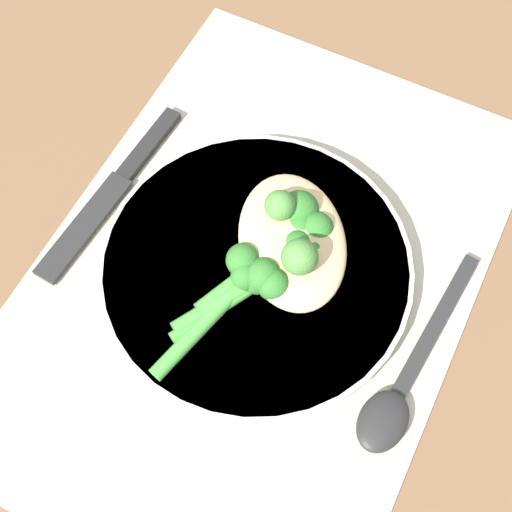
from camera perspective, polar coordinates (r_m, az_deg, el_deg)
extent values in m
plane|color=brown|center=(0.56, 0.00, -1.49)|extent=(3.00, 3.00, 0.00)
cube|color=#B2A893|center=(0.56, 0.00, -1.40)|extent=(0.47, 0.32, 0.00)
cylinder|color=silver|center=(0.55, 0.00, -1.01)|extent=(0.23, 0.23, 0.01)
cylinder|color=beige|center=(0.55, 0.00, -0.82)|extent=(0.24, 0.24, 0.01)
ellipsoid|color=tan|center=(0.54, 2.91, 1.25)|extent=(0.14, 0.13, 0.02)
sphere|color=#477F38|center=(0.52, 3.51, -0.07)|extent=(0.03, 0.03, 0.03)
sphere|color=#477F38|center=(0.54, 1.58, 4.22)|extent=(0.02, 0.02, 0.02)
cylinder|color=green|center=(0.54, -0.52, -1.05)|extent=(0.10, 0.05, 0.01)
sphere|color=#2D6B28|center=(0.55, 3.54, 2.36)|extent=(0.02, 0.02, 0.02)
sphere|color=#2D6B28|center=(0.55, 4.88, 2.19)|extent=(0.03, 0.03, 0.03)
sphere|color=#2D6B28|center=(0.55, 3.48, 3.70)|extent=(0.03, 0.03, 0.03)
cylinder|color=green|center=(0.53, -1.76, -2.52)|extent=(0.10, 0.07, 0.01)
sphere|color=#2D6B28|center=(0.54, 3.30, 0.82)|extent=(0.03, 0.03, 0.03)
sphere|color=#2D6B28|center=(0.54, 4.60, 0.35)|extent=(0.02, 0.02, 0.02)
cylinder|color=green|center=(0.53, -3.30, -4.41)|extent=(0.07, 0.04, 0.01)
sphere|color=#2D6B28|center=(0.53, 0.07, -2.04)|extent=(0.02, 0.02, 0.02)
sphere|color=#2D6B28|center=(0.52, 1.41, -2.28)|extent=(0.03, 0.03, 0.03)
cylinder|color=green|center=(0.52, -4.36, -5.61)|extent=(0.10, 0.04, 0.01)
sphere|color=#2D6B28|center=(0.53, -0.80, -1.64)|extent=(0.02, 0.02, 0.02)
sphere|color=#2D6B28|center=(0.53, 0.60, -1.58)|extent=(0.03, 0.03, 0.03)
sphere|color=#2D6B28|center=(0.53, -1.04, -0.33)|extent=(0.03, 0.03, 0.03)
cube|color=black|center=(0.59, -13.58, 2.33)|extent=(0.11, 0.03, 0.00)
cube|color=black|center=(0.62, -8.54, 8.84)|extent=(0.08, 0.02, 0.01)
cube|color=black|center=(0.56, 14.23, -5.23)|extent=(0.13, 0.02, 0.00)
ellipsoid|color=black|center=(0.52, 10.11, -12.88)|extent=(0.05, 0.04, 0.01)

